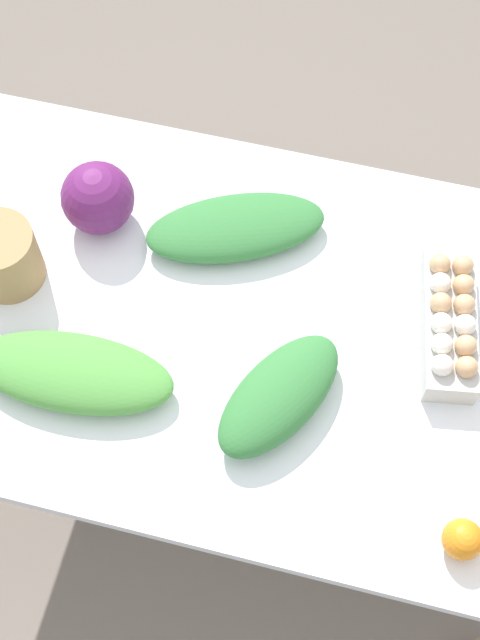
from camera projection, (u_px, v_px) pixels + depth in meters
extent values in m
plane|color=#70665B|center=(240.00, 455.00, 2.39)|extent=(8.00, 8.00, 0.00)
cube|color=silver|center=(240.00, 328.00, 1.71)|extent=(1.45, 0.85, 0.03)
cylinder|color=tan|center=(24.00, 217.00, 2.29)|extent=(0.06, 0.06, 0.75)
sphere|color=#601E5B|center=(98.00, 198.00, 1.74)|extent=(0.14, 0.14, 0.14)
cube|color=#B7B7B2|center=(448.00, 324.00, 1.66)|extent=(0.14, 0.31, 0.06)
sphere|color=tan|center=(440.00, 264.00, 1.67)|extent=(0.04, 0.04, 0.04)
sphere|color=white|center=(440.00, 283.00, 1.65)|extent=(0.04, 0.04, 0.04)
sphere|color=tan|center=(441.00, 303.00, 1.63)|extent=(0.04, 0.04, 0.04)
sphere|color=white|center=(441.00, 323.00, 1.62)|extent=(0.04, 0.04, 0.04)
sphere|color=white|center=(442.00, 344.00, 1.60)|extent=(0.04, 0.04, 0.04)
sphere|color=white|center=(442.00, 365.00, 1.58)|extent=(0.04, 0.04, 0.04)
sphere|color=tan|center=(463.00, 265.00, 1.67)|extent=(0.04, 0.04, 0.04)
sphere|color=tan|center=(464.00, 285.00, 1.65)|extent=(0.04, 0.04, 0.04)
sphere|color=tan|center=(464.00, 305.00, 1.63)|extent=(0.04, 0.04, 0.04)
sphere|color=white|center=(465.00, 325.00, 1.61)|extent=(0.04, 0.04, 0.04)
sphere|color=tan|center=(466.00, 346.00, 1.60)|extent=(0.04, 0.04, 0.04)
sphere|color=tan|center=(467.00, 367.00, 1.58)|extent=(0.04, 0.04, 0.04)
cylinder|color=#A87F51|center=(3.00, 257.00, 1.69)|extent=(0.14, 0.14, 0.13)
ellipsoid|color=#337538|center=(235.00, 228.00, 1.76)|extent=(0.39, 0.28, 0.06)
ellipsoid|color=#4C933D|center=(73.00, 373.00, 1.61)|extent=(0.38, 0.18, 0.07)
ellipsoid|color=#337538|center=(279.00, 395.00, 1.58)|extent=(0.26, 0.32, 0.08)
sphere|color=orange|center=(462.00, 539.00, 1.47)|extent=(0.07, 0.07, 0.07)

